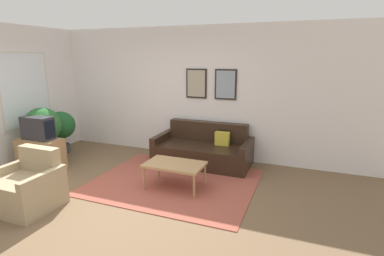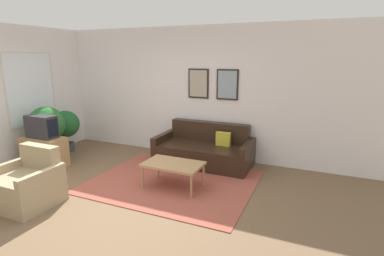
{
  "view_description": "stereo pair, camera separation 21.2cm",
  "coord_description": "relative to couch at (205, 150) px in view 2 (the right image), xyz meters",
  "views": [
    {
      "loc": [
        2.59,
        -3.27,
        2.1
      ],
      "look_at": [
        0.69,
        1.55,
        0.85
      ],
      "focal_mm": 28.0,
      "sensor_mm": 36.0,
      "label": 1
    },
    {
      "loc": [
        2.78,
        -3.19,
        2.1
      ],
      "look_at": [
        0.69,
        1.55,
        0.85
      ],
      "focal_mm": 28.0,
      "sensor_mm": 36.0,
      "label": 2
    }
  ],
  "objects": [
    {
      "name": "area_rug",
      "position": [
        -0.16,
        -1.06,
        -0.27
      ],
      "size": [
        2.69,
        2.18,
        0.01
      ],
      "color": "#9E4C3D",
      "rests_on": "ground_plane"
    },
    {
      "name": "wall_back",
      "position": [
        -0.71,
        0.47,
        1.08
      ],
      "size": [
        8.0,
        0.09,
        2.7
      ],
      "color": "silver",
      "rests_on": "ground_plane"
    },
    {
      "name": "potted_plant_by_window",
      "position": [
        -3.14,
        -0.49,
        0.32
      ],
      "size": [
        0.59,
        0.59,
        0.92
      ],
      "color": "#383D42",
      "rests_on": "ground_plane"
    },
    {
      "name": "potted_plant_tall",
      "position": [
        -3.01,
        -1.09,
        0.45
      ],
      "size": [
        0.72,
        0.72,
        1.11
      ],
      "color": "slate",
      "rests_on": "ground_plane"
    },
    {
      "name": "tv_stand",
      "position": [
        -2.77,
        -1.4,
        0.02
      ],
      "size": [
        0.84,
        0.44,
        0.58
      ],
      "color": "#A87F51",
      "rests_on": "ground_plane"
    },
    {
      "name": "wall_left_window",
      "position": [
        -3.52,
        -1.49,
        1.08
      ],
      "size": [
        0.08,
        8.0,
        2.7
      ],
      "color": "silver",
      "rests_on": "ground_plane"
    },
    {
      "name": "couch",
      "position": [
        0.0,
        0.0,
        0.0
      ],
      "size": [
        1.88,
        0.9,
        0.79
      ],
      "color": "black",
      "rests_on": "ground_plane"
    },
    {
      "name": "coffee_table",
      "position": [
        -0.05,
        -1.26,
        0.11
      ],
      "size": [
        0.94,
        0.58,
        0.42
      ],
      "color": "#A87F51",
      "rests_on": "ground_plane"
    },
    {
      "name": "tv",
      "position": [
        -2.77,
        -1.4,
        0.52
      ],
      "size": [
        0.59,
        0.28,
        0.43
      ],
      "color": "#2D2D33",
      "rests_on": "tv_stand"
    },
    {
      "name": "armchair",
      "position": [
        -1.72,
        -2.6,
        0.01
      ],
      "size": [
        0.83,
        0.76,
        0.82
      ],
      "rotation": [
        0.0,
        0.0,
        -0.13
      ],
      "color": "tan",
      "rests_on": "ground_plane"
    },
    {
      "name": "ground_plane",
      "position": [
        -0.72,
        -2.11,
        -0.27
      ],
      "size": [
        16.0,
        16.0,
        0.0
      ],
      "primitive_type": "plane",
      "color": "brown"
    }
  ]
}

